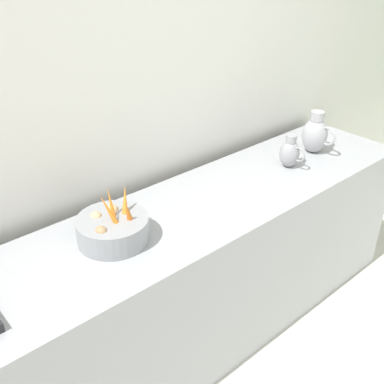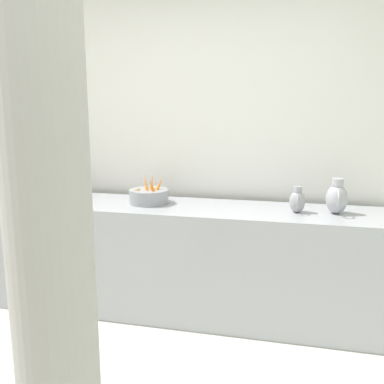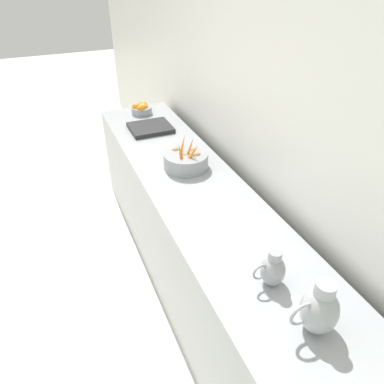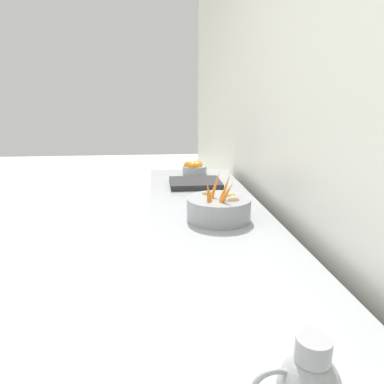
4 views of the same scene
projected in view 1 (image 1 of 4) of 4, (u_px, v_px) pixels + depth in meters
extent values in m
cube|color=white|center=(190.00, 48.00, 2.35)|extent=(0.10, 9.19, 3.00)
cube|color=#9EA0A5|center=(171.00, 291.00, 2.32)|extent=(0.62, 3.11, 0.87)
cylinder|color=gray|center=(113.00, 229.00, 1.94)|extent=(0.31, 0.31, 0.11)
torus|color=gray|center=(114.00, 239.00, 1.96)|extent=(0.18, 0.18, 0.01)
cone|color=orange|center=(110.00, 212.00, 1.86)|extent=(0.09, 0.08, 0.16)
cone|color=orange|center=(111.00, 205.00, 1.91)|extent=(0.07, 0.03, 0.16)
cone|color=orange|center=(128.00, 213.00, 1.88)|extent=(0.05, 0.06, 0.12)
cone|color=orange|center=(125.00, 202.00, 1.95)|extent=(0.09, 0.08, 0.13)
ellipsoid|color=tan|center=(96.00, 217.00, 1.93)|extent=(0.06, 0.05, 0.04)
ellipsoid|color=tan|center=(112.00, 210.00, 1.98)|extent=(0.06, 0.05, 0.05)
ellipsoid|color=#9E7F56|center=(101.00, 231.00, 1.84)|extent=(0.06, 0.05, 0.04)
ellipsoid|color=#A3A3A8|center=(315.00, 135.00, 2.71)|extent=(0.15, 0.15, 0.21)
cylinder|color=#A3A3A8|center=(317.00, 116.00, 2.65)|extent=(0.08, 0.08, 0.06)
torus|color=#A3A3A8|center=(327.00, 136.00, 2.64)|extent=(0.11, 0.01, 0.11)
ellipsoid|color=#939399|center=(289.00, 154.00, 2.54)|extent=(0.11, 0.11, 0.16)
cylinder|color=#939399|center=(291.00, 139.00, 2.50)|extent=(0.06, 0.06, 0.04)
torus|color=#939399|center=(299.00, 155.00, 2.50)|extent=(0.09, 0.01, 0.09)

